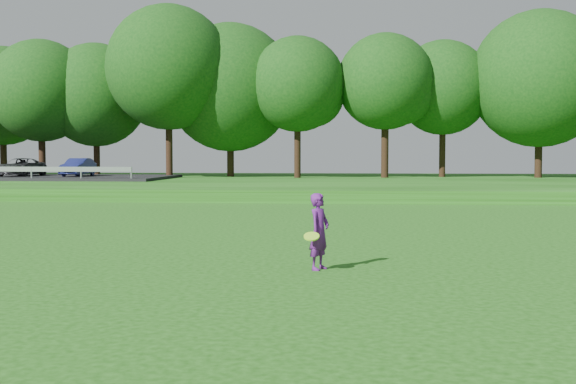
{
  "coord_description": "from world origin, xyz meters",
  "views": [
    {
      "loc": [
        0.67,
        -13.63,
        2.24
      ],
      "look_at": [
        -1.08,
        4.28,
        1.3
      ],
      "focal_mm": 45.0,
      "sensor_mm": 36.0,
      "label": 1
    }
  ],
  "objects": [
    {
      "name": "walking_path",
      "position": [
        0.0,
        20.0,
        0.02
      ],
      "size": [
        130.0,
        1.6,
        0.04
      ],
      "primitive_type": "cube",
      "color": "gray",
      "rests_on": "ground"
    },
    {
      "name": "woman",
      "position": [
        -0.08,
        0.27,
        0.74
      ],
      "size": [
        0.55,
        0.83,
        1.49
      ],
      "color": "#611B7B",
      "rests_on": "ground"
    },
    {
      "name": "treeline",
      "position": [
        0.0,
        38.0,
        8.1
      ],
      "size": [
        104.0,
        7.0,
        15.0
      ],
      "primitive_type": null,
      "color": "#0E3C0F",
      "rests_on": "berm"
    },
    {
      "name": "ground",
      "position": [
        0.0,
        0.0,
        0.0
      ],
      "size": [
        140.0,
        140.0,
        0.0
      ],
      "primitive_type": "plane",
      "color": "#18480E",
      "rests_on": "ground"
    },
    {
      "name": "berm",
      "position": [
        0.0,
        34.0,
        0.3
      ],
      "size": [
        130.0,
        30.0,
        0.6
      ],
      "primitive_type": "cube",
      "color": "#18480E",
      "rests_on": "ground"
    }
  ]
}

